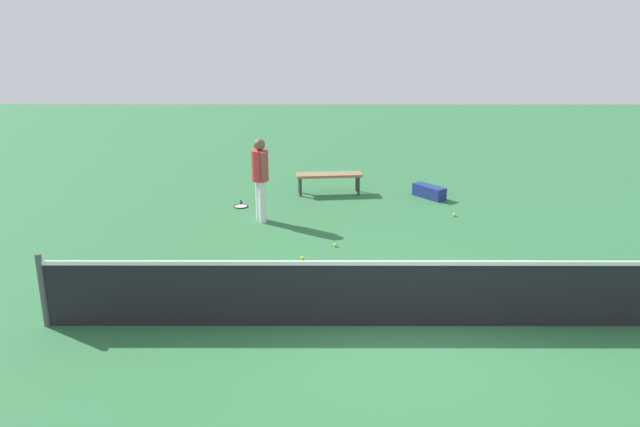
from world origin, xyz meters
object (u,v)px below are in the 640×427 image
tennis_ball_baseline (524,291)px  equipment_bag (428,191)px  player_near_side (260,173)px  tennis_racket_near_player (241,206)px  tennis_ball_midcourt (229,276)px  courtside_bench (329,176)px  tennis_ball_by_net (302,258)px  tennis_ball_stray_right (454,215)px  tennis_ball_near_player (335,245)px  tennis_ball_stray_left (524,266)px

tennis_ball_baseline → equipment_bag: (0.71, -5.17, 0.11)m
player_near_side → tennis_racket_near_player: bearing=-61.5°
tennis_ball_midcourt → courtside_bench: 5.18m
player_near_side → equipment_bag: 4.12m
player_near_side → tennis_ball_by_net: (-0.89, 2.15, -0.98)m
player_near_side → tennis_ball_baseline: 5.67m
player_near_side → tennis_ball_by_net: bearing=112.6°
tennis_ball_stray_right → courtside_bench: size_ratio=0.04×
tennis_ball_near_player → tennis_ball_stray_left: 3.32m
player_near_side → tennis_ball_by_net: size_ratio=25.76×
tennis_racket_near_player → courtside_bench: 2.21m
tennis_ball_baseline → tennis_ball_stray_left: bearing=-105.4°
tennis_ball_by_net → tennis_ball_midcourt: size_ratio=1.00×
tennis_ball_near_player → courtside_bench: bearing=-88.7°
tennis_ball_stray_left → courtside_bench: size_ratio=0.04×
tennis_ball_midcourt → tennis_ball_stray_left: same height
tennis_ball_stray_right → courtside_bench: 3.12m
courtside_bench → equipment_bag: (-2.25, 0.29, -0.28)m
tennis_ball_stray_left → tennis_ball_midcourt: bearing=4.9°
tennis_ball_by_net → tennis_ball_stray_right: bearing=-141.8°
tennis_ball_baseline → tennis_ball_by_net: bearing=-21.1°
courtside_bench → tennis_racket_near_player: bearing=27.4°
player_near_side → tennis_ball_midcourt: bearing=84.5°
tennis_racket_near_player → courtside_bench: (-1.93, -1.00, 0.40)m
tennis_ball_stray_left → tennis_racket_near_player: bearing=-33.8°
tennis_ball_baseline → equipment_bag: bearing=-82.2°
player_near_side → tennis_ball_by_net: 2.52m
tennis_ball_near_player → tennis_ball_baseline: same height
tennis_ball_midcourt → courtside_bench: bearing=-109.0°
tennis_ball_near_player → tennis_ball_stray_left: (-3.16, 1.00, 0.00)m
tennis_ball_by_net → tennis_ball_baseline: (-3.47, 1.34, 0.00)m
tennis_ball_by_net → tennis_ball_stray_left: bearing=174.8°
courtside_bench → equipment_bag: size_ratio=1.92×
tennis_racket_near_player → equipment_bag: size_ratio=0.75×
tennis_racket_near_player → tennis_ball_stray_right: size_ratio=9.08×
tennis_ball_by_net → tennis_ball_stray_left: size_ratio=1.00×
tennis_racket_near_player → tennis_ball_near_player: bearing=129.2°
tennis_ball_by_net → equipment_bag: bearing=-125.7°
tennis_racket_near_player → tennis_ball_stray_left: size_ratio=9.08×
tennis_ball_by_net → tennis_ball_midcourt: bearing=33.0°
player_near_side → tennis_ball_midcourt: size_ratio=25.76×
tennis_ball_by_net → tennis_ball_stray_left: (-3.75, 0.34, 0.00)m
tennis_ball_by_net → tennis_ball_stray_right: size_ratio=1.00×
tennis_ball_midcourt → tennis_ball_stray_left: bearing=-175.1°
player_near_side → tennis_ball_by_net: player_near_side is taller
tennis_ball_midcourt → tennis_ball_stray_right: bearing=-143.1°
player_near_side → tennis_ball_stray_left: player_near_side is taller
tennis_ball_by_net → tennis_ball_stray_right: 3.95m
player_near_side → tennis_ball_midcourt: (0.28, 2.91, -0.98)m
tennis_racket_near_player → tennis_ball_stray_right: tennis_ball_stray_right is taller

